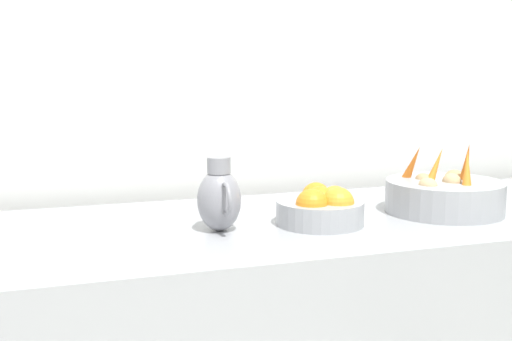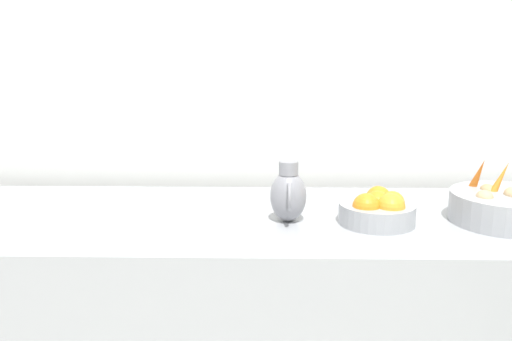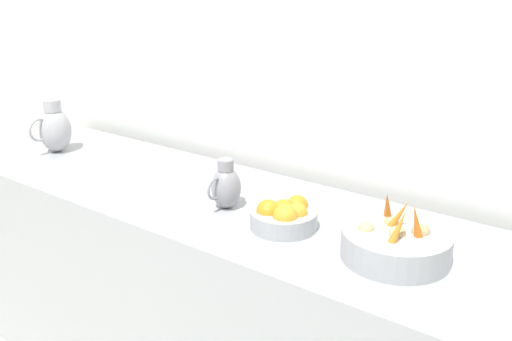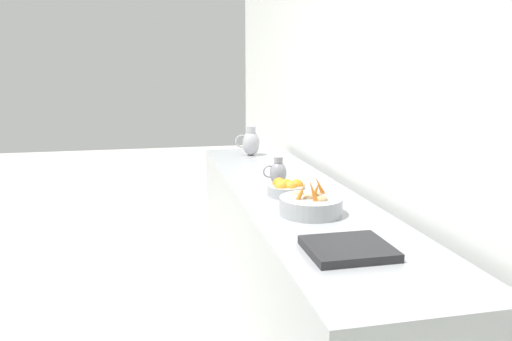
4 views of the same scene
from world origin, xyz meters
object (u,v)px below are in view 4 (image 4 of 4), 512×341
Objects in this scene: metal_pitcher_short at (278,172)px; vegetable_colander at (311,205)px; metal_pitcher_tall at (251,142)px; orange_bowl at (286,188)px.

vegetable_colander is at bearing 90.41° from metal_pitcher_short.
metal_pitcher_tall reaches higher than metal_pitcher_short.
metal_pitcher_tall is (-0.04, -1.75, 0.07)m from vegetable_colander.
vegetable_colander is 1.75m from metal_pitcher_tall.
vegetable_colander is 1.76× the size of metal_pitcher_short.
metal_pitcher_tall reaches higher than vegetable_colander.
metal_pitcher_tall is at bearing -91.35° from vegetable_colander.
orange_bowl is (0.02, -0.38, -0.00)m from vegetable_colander.
orange_bowl is 1.37m from metal_pitcher_tall.
vegetable_colander is 1.43× the size of orange_bowl.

